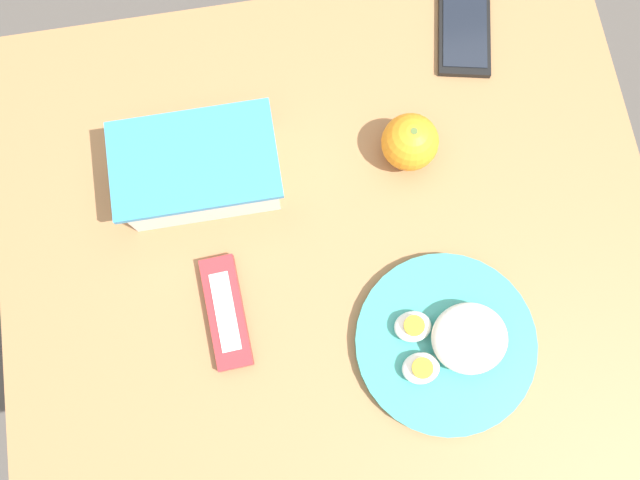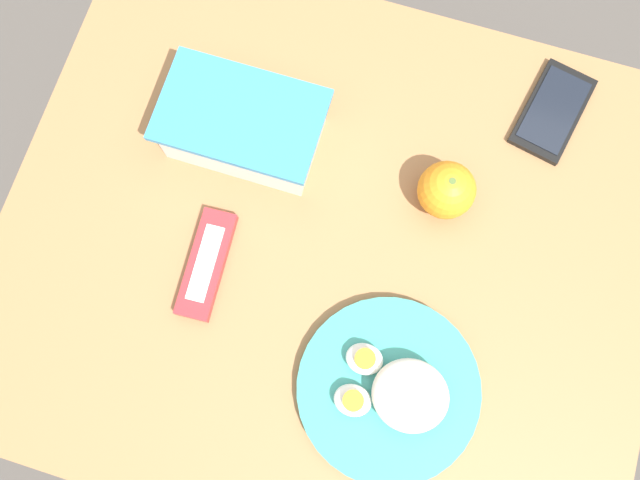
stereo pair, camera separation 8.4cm
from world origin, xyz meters
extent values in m
plane|color=#4C4742|center=(0.00, 0.00, 0.00)|extent=(10.00, 10.00, 0.00)
cube|color=#996B42|center=(0.00, 0.00, 0.69)|extent=(0.93, 0.79, 0.03)
cylinder|color=brown|center=(0.41, -0.34, 0.34)|extent=(0.05, 0.05, 0.67)
cylinder|color=brown|center=(-0.41, 0.34, 0.34)|extent=(0.05, 0.05, 0.67)
cylinder|color=brown|center=(0.41, 0.34, 0.34)|extent=(0.05, 0.05, 0.67)
cube|color=white|center=(-0.16, 0.12, 0.74)|extent=(0.20, 0.12, 0.08)
cube|color=beige|center=(-0.16, 0.12, 0.72)|extent=(0.19, 0.11, 0.04)
cube|color=#338CC6|center=(-0.16, 0.12, 0.78)|extent=(0.22, 0.14, 0.01)
ellipsoid|color=tan|center=(-0.22, 0.13, 0.74)|extent=(0.06, 0.05, 0.03)
ellipsoid|color=tan|center=(-0.16, 0.11, 0.74)|extent=(0.06, 0.05, 0.03)
ellipsoid|color=tan|center=(-0.11, 0.12, 0.74)|extent=(0.06, 0.05, 0.03)
sphere|color=orange|center=(0.13, 0.11, 0.74)|extent=(0.08, 0.08, 0.08)
cylinder|color=#4C662D|center=(0.13, 0.11, 0.78)|extent=(0.01, 0.01, 0.00)
cylinder|color=teal|center=(0.13, -0.16, 0.71)|extent=(0.24, 0.24, 0.02)
ellipsoid|color=white|center=(0.15, -0.16, 0.74)|extent=(0.10, 0.09, 0.05)
ellipsoid|color=white|center=(0.09, -0.19, 0.73)|extent=(0.05, 0.04, 0.02)
cylinder|color=#F4A823|center=(0.09, -0.19, 0.75)|extent=(0.03, 0.03, 0.01)
ellipsoid|color=white|center=(0.09, -0.14, 0.73)|extent=(0.05, 0.04, 0.02)
cylinder|color=#F4A823|center=(0.09, -0.14, 0.75)|extent=(0.03, 0.03, 0.01)
cube|color=#B7282D|center=(-0.16, -0.08, 0.71)|extent=(0.06, 0.15, 0.02)
cube|color=white|center=(-0.16, -0.08, 0.72)|extent=(0.03, 0.11, 0.00)
cube|color=black|center=(0.25, 0.29, 0.71)|extent=(0.11, 0.16, 0.01)
cube|color=black|center=(0.25, 0.29, 0.71)|extent=(0.09, 0.14, 0.00)
camera|label=1|loc=(-0.05, -0.18, 1.55)|focal=35.00mm
camera|label=2|loc=(0.04, -0.18, 1.55)|focal=35.00mm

